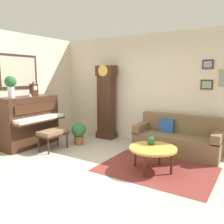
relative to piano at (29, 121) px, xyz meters
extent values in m
cube|color=#B2A899|center=(2.23, -0.44, -0.68)|extent=(6.40, 6.00, 0.10)
cube|color=beige|center=(-0.37, -0.44, 0.77)|extent=(0.10, 4.90, 2.80)
cube|color=#33281E|center=(-0.30, 0.00, 1.22)|extent=(0.03, 1.10, 0.84)
cube|color=#BCB299|center=(-0.29, 0.00, 1.22)|extent=(0.01, 0.98, 0.72)
cube|color=beige|center=(2.23, 1.96, 0.77)|extent=(5.30, 0.10, 2.80)
cube|color=#33281E|center=(3.78, 1.89, 1.37)|extent=(0.24, 0.03, 0.20)
cube|color=#998EA8|center=(3.78, 1.88, 1.37)|extent=(0.18, 0.01, 0.14)
cube|color=#33281E|center=(3.78, 1.89, 0.92)|extent=(0.26, 0.03, 0.22)
cube|color=gray|center=(3.78, 1.88, 0.92)|extent=(0.20, 0.01, 0.16)
cube|color=maroon|center=(3.28, 0.26, -0.62)|extent=(2.10, 1.50, 0.01)
cube|color=#3D2316|center=(-0.02, 0.00, -0.01)|extent=(0.60, 1.44, 1.24)
cube|color=#3D2316|center=(0.41, 0.00, 0.05)|extent=(0.28, 1.38, 0.04)
cube|color=white|center=(0.41, 0.00, 0.11)|extent=(0.26, 1.32, 0.08)
cube|color=#3D2316|center=(0.30, 0.00, 0.35)|extent=(0.03, 1.20, 0.20)
cube|color=#3D2316|center=(0.76, 0.06, -0.25)|extent=(0.42, 0.70, 0.04)
cube|color=brown|center=(0.76, 0.06, -0.19)|extent=(0.40, 0.68, 0.08)
cylinder|color=#3D2316|center=(0.92, -0.24, -0.45)|extent=(0.04, 0.04, 0.36)
cylinder|color=#3D2316|center=(0.92, 0.36, -0.45)|extent=(0.04, 0.04, 0.36)
cylinder|color=#3D2316|center=(0.60, -0.24, -0.45)|extent=(0.04, 0.04, 0.36)
cylinder|color=#3D2316|center=(0.60, 0.36, -0.45)|extent=(0.04, 0.04, 0.36)
cube|color=#3D2316|center=(1.22, 1.65, -0.54)|extent=(0.52, 0.34, 0.18)
cube|color=#3D2316|center=(1.22, 1.65, 0.26)|extent=(0.44, 0.28, 1.78)
cube|color=#3D2316|center=(1.22, 1.65, 1.25)|extent=(0.52, 0.32, 0.28)
cylinder|color=gold|center=(1.22, 1.49, 1.25)|extent=(0.30, 0.02, 0.30)
cylinder|color=gold|center=(1.22, 1.60, 0.32)|extent=(0.03, 0.03, 0.70)
cube|color=brown|center=(3.30, 1.42, -0.42)|extent=(1.90, 0.80, 0.42)
cube|color=brown|center=(3.30, 1.72, -0.01)|extent=(1.90, 0.20, 0.44)
cube|color=brown|center=(2.44, 1.42, -0.13)|extent=(0.18, 0.80, 0.20)
cube|color=brown|center=(4.16, 1.42, -0.13)|extent=(0.18, 0.80, 0.20)
cube|color=#2D5699|center=(3.00, 1.56, -0.05)|extent=(0.34, 0.12, 0.32)
cylinder|color=gold|center=(3.24, 0.19, -0.20)|extent=(0.88, 0.88, 0.04)
torus|color=#3D2316|center=(3.24, 0.19, -0.20)|extent=(0.88, 0.88, 0.04)
cylinder|color=#3D2316|center=(3.24, 0.55, -0.43)|extent=(0.04, 0.04, 0.40)
cylinder|color=#3D2316|center=(3.60, 0.19, -0.43)|extent=(0.04, 0.04, 0.40)
cylinder|color=#3D2316|center=(3.24, -0.17, -0.43)|extent=(0.04, 0.04, 0.40)
cylinder|color=#3D2316|center=(2.88, 0.19, -0.43)|extent=(0.04, 0.04, 0.40)
cube|color=#3D2316|center=(0.00, 0.19, 0.77)|extent=(0.12, 0.18, 0.30)
cylinder|color=white|center=(0.06, 0.19, 0.82)|extent=(0.01, 0.11, 0.11)
cone|color=#3D2316|center=(0.00, 0.19, 0.96)|extent=(0.10, 0.10, 0.08)
cylinder|color=silver|center=(0.00, -0.45, 0.75)|extent=(0.15, 0.15, 0.26)
sphere|color=#235B2D|center=(0.00, -0.45, 0.99)|extent=(0.26, 0.26, 0.26)
cone|color=#D199B7|center=(0.03, -0.47, 1.12)|extent=(0.06, 0.06, 0.16)
cylinder|color=#ADC6D6|center=(0.04, 0.02, 0.62)|extent=(0.12, 0.12, 0.01)
cylinder|color=#ADC6D6|center=(0.04, 0.02, 0.65)|extent=(0.08, 0.08, 0.06)
cylinder|color=#234C33|center=(3.13, 0.33, -0.18)|extent=(0.09, 0.09, 0.01)
sphere|color=#285638|center=(3.13, 0.33, -0.10)|extent=(0.17, 0.17, 0.17)
cylinder|color=#285638|center=(3.13, 0.33, 0.02)|extent=(0.04, 0.04, 0.08)
cylinder|color=#935138|center=(0.98, 0.73, -0.52)|extent=(0.24, 0.24, 0.22)
sphere|color=#2D6B33|center=(0.98, 0.73, -0.25)|extent=(0.36, 0.36, 0.36)
camera|label=1|loc=(4.87, -3.77, 1.13)|focal=37.93mm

